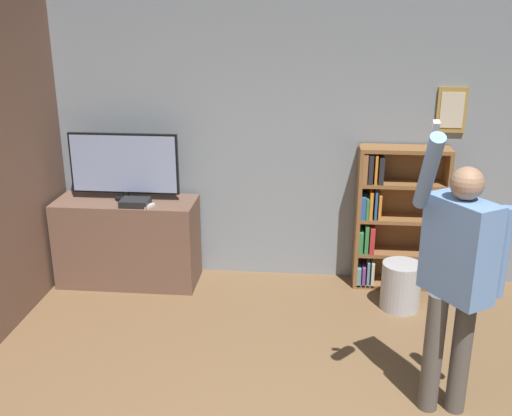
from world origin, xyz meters
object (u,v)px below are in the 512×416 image
bookshelf (391,217)px  person (457,270)px  television (124,165)px  waste_bin (401,286)px  game_console (135,202)px

bookshelf → person: size_ratio=0.68×
television → waste_bin: (2.59, -0.36, -0.96)m
television → bookshelf: television is taller
game_console → waste_bin: 2.54m
television → person: bearing=-33.7°
game_console → television: bearing=127.2°
television → bookshelf: bearing=3.0°
game_console → waste_bin: (2.45, -0.17, -0.66)m
bookshelf → waste_bin: size_ratio=3.18×
person → game_console: bearing=-155.8°
waste_bin → person: bearing=-86.2°
bookshelf → waste_bin: bookshelf is taller
bookshelf → person: (0.16, -1.92, 0.34)m
person → waste_bin: person is taller
game_console → person: person is taller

